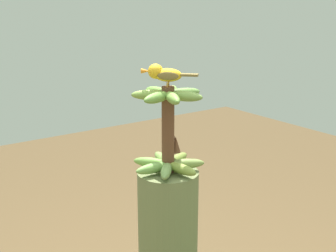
# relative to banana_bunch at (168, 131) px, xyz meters

# --- Properties ---
(banana_bunch) EXTENTS (0.27, 0.27, 0.32)m
(banana_bunch) POSITION_rel_banana_bunch_xyz_m (0.00, 0.00, 0.00)
(banana_bunch) COLOR brown
(banana_bunch) RESTS_ON banana_tree
(perched_bird) EXTENTS (0.15, 0.16, 0.08)m
(perched_bird) POSITION_rel_banana_bunch_xyz_m (0.01, -0.01, 0.21)
(perched_bird) COLOR #C68933
(perched_bird) RESTS_ON banana_bunch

